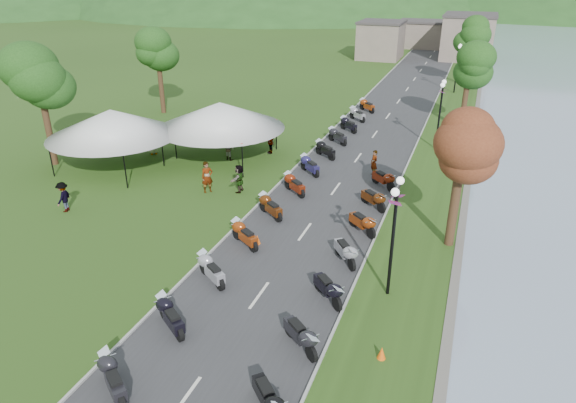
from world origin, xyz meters
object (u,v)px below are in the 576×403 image
(vendor_tent_main, at_px, (221,130))
(pedestrian_b, at_px, (230,159))
(pedestrian_c, at_px, (66,211))
(pedestrian_a, at_px, (208,192))

(vendor_tent_main, xyz_separation_m, pedestrian_b, (0.66, -0.23, -2.00))
(pedestrian_b, relative_size, pedestrian_c, 0.93)
(vendor_tent_main, height_order, pedestrian_a, vendor_tent_main)
(pedestrian_a, bearing_deg, pedestrian_b, 55.70)
(vendor_tent_main, bearing_deg, pedestrian_a, -71.31)
(pedestrian_b, xyz_separation_m, pedestrian_c, (-4.87, -10.81, 0.00))
(vendor_tent_main, xyz_separation_m, pedestrian_c, (-4.21, -11.05, -2.00))
(pedestrian_a, bearing_deg, vendor_tent_main, 61.12)
(vendor_tent_main, distance_m, pedestrian_b, 2.12)
(pedestrian_b, bearing_deg, vendor_tent_main, 4.11)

